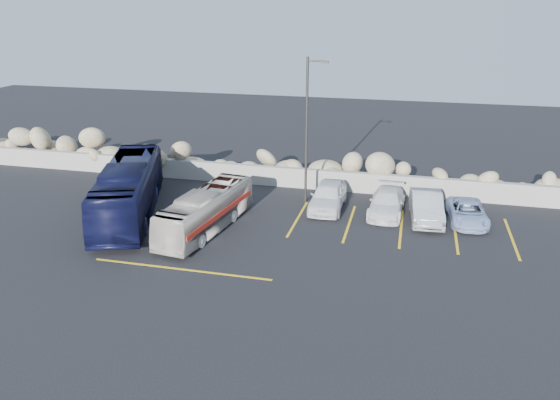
% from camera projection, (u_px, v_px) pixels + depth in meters
% --- Properties ---
extents(ground, '(90.00, 90.00, 0.00)m').
position_uv_depth(ground, '(201.00, 274.00, 22.70)').
color(ground, black).
rests_on(ground, ground).
extents(seawall, '(60.00, 0.40, 1.20)m').
position_uv_depth(seawall, '(274.00, 176.00, 33.43)').
color(seawall, gray).
rests_on(seawall, ground).
extents(riprap_pile, '(54.00, 2.80, 2.60)m').
position_uv_depth(riprap_pile, '(278.00, 160.00, 34.29)').
color(riprap_pile, '#978763').
rests_on(riprap_pile, ground).
extents(parking_lines, '(18.16, 9.36, 0.01)m').
position_uv_depth(parking_lines, '(332.00, 233.00, 26.73)').
color(parking_lines, yellow).
rests_on(parking_lines, ground).
extents(lamppost, '(1.14, 0.18, 8.00)m').
position_uv_depth(lamppost, '(308.00, 128.00, 29.31)').
color(lamppost, '#322F2D').
rests_on(lamppost, ground).
extents(vintage_bus, '(2.66, 7.49, 2.04)m').
position_uv_depth(vintage_bus, '(206.00, 211.00, 26.72)').
color(vintage_bus, beige).
rests_on(vintage_bus, ground).
extents(tour_coach, '(5.65, 10.38, 2.83)m').
position_uv_depth(tour_coach, '(129.00, 190.00, 28.51)').
color(tour_coach, black).
rests_on(tour_coach, ground).
extents(car_a, '(1.76, 4.32, 1.47)m').
position_uv_depth(car_a, '(328.00, 196.00, 29.63)').
color(car_a, white).
rests_on(car_a, ground).
extents(car_b, '(1.86, 4.49, 1.44)m').
position_uv_depth(car_b, '(426.00, 207.00, 28.12)').
color(car_b, '#B3B4B9').
rests_on(car_b, ground).
extents(car_c, '(1.90, 4.32, 1.24)m').
position_uv_depth(car_c, '(387.00, 202.00, 28.99)').
color(car_c, white).
rests_on(car_c, ground).
extents(car_d, '(2.07, 3.99, 1.08)m').
position_uv_depth(car_d, '(467.00, 213.00, 27.82)').
color(car_d, '#97ADD7').
rests_on(car_d, ground).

